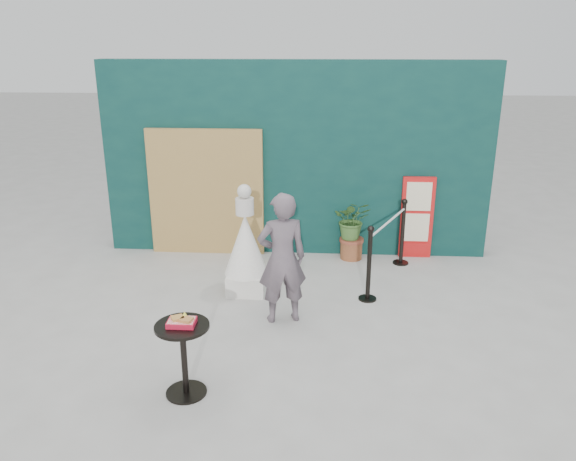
# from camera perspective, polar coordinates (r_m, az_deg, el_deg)

# --- Properties ---
(ground) EXTENTS (60.00, 60.00, 0.00)m
(ground) POSITION_cam_1_polar(r_m,az_deg,el_deg) (6.41, -0.70, -12.03)
(ground) COLOR #ADAAA5
(ground) RESTS_ON ground
(back_wall) EXTENTS (6.00, 0.30, 3.00)m
(back_wall) POSITION_cam_1_polar(r_m,az_deg,el_deg) (8.82, 0.81, 7.21)
(back_wall) COLOR #0A2D2C
(back_wall) RESTS_ON ground
(bamboo_fence) EXTENTS (1.80, 0.08, 2.00)m
(bamboo_fence) POSITION_cam_1_polar(r_m,az_deg,el_deg) (8.91, -8.32, 3.82)
(bamboo_fence) COLOR tan
(bamboo_fence) RESTS_ON ground
(woman) EXTENTS (0.68, 0.54, 1.62)m
(woman) POSITION_cam_1_polar(r_m,az_deg,el_deg) (6.69, -0.61, -2.86)
(woman) COLOR #62545D
(woman) RESTS_ON ground
(menu_board) EXTENTS (0.50, 0.07, 1.30)m
(menu_board) POSITION_cam_1_polar(r_m,az_deg,el_deg) (8.96, 12.96, 1.28)
(menu_board) COLOR red
(menu_board) RESTS_ON ground
(statue) EXTENTS (0.59, 0.59, 1.51)m
(statue) POSITION_cam_1_polar(r_m,az_deg,el_deg) (7.53, -4.31, -1.92)
(statue) COLOR silver
(statue) RESTS_ON ground
(cafe_table) EXTENTS (0.52, 0.52, 0.75)m
(cafe_table) POSITION_cam_1_polar(r_m,az_deg,el_deg) (5.55, -10.57, -11.70)
(cafe_table) COLOR black
(cafe_table) RESTS_ON ground
(food_basket) EXTENTS (0.26, 0.19, 0.11)m
(food_basket) POSITION_cam_1_polar(r_m,az_deg,el_deg) (5.41, -10.73, -9.05)
(food_basket) COLOR red
(food_basket) RESTS_ON cafe_table
(planter) EXTENTS (0.56, 0.49, 0.95)m
(planter) POSITION_cam_1_polar(r_m,az_deg,el_deg) (8.75, 6.54, 0.56)
(planter) COLOR brown
(planter) RESTS_ON ground
(stanchion_barrier) EXTENTS (0.84, 1.54, 1.03)m
(stanchion_barrier) POSITION_cam_1_polar(r_m,az_deg,el_deg) (8.04, 10.03, -1.74)
(stanchion_barrier) COLOR black
(stanchion_barrier) RESTS_ON ground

